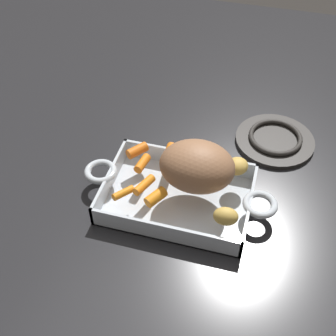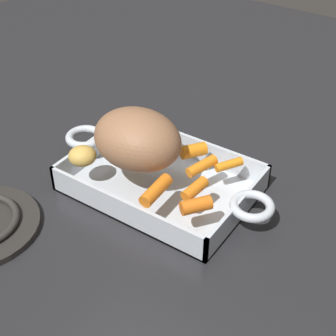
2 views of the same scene
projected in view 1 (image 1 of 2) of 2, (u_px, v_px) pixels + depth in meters
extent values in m
plane|color=#232326|center=(177.00, 201.00, 0.95)|extent=(1.91, 1.91, 0.00)
cube|color=silver|center=(177.00, 200.00, 0.95)|extent=(0.31, 0.22, 0.01)
cube|color=silver|center=(164.00, 233.00, 0.87)|extent=(0.31, 0.01, 0.05)
cube|color=silver|center=(189.00, 160.00, 1.01)|extent=(0.31, 0.01, 0.05)
cube|color=silver|center=(110.00, 180.00, 0.96)|extent=(0.01, 0.22, 0.05)
cube|color=silver|center=(249.00, 208.00, 0.91)|extent=(0.01, 0.22, 0.05)
torus|color=silver|center=(101.00, 172.00, 0.95)|extent=(0.07, 0.07, 0.01)
torus|color=silver|center=(260.00, 204.00, 0.89)|extent=(0.07, 0.07, 0.01)
ellipsoid|color=#966746|center=(197.00, 166.00, 0.89)|extent=(0.16, 0.13, 0.10)
cylinder|color=orange|center=(123.00, 193.00, 0.89)|extent=(0.04, 0.05, 0.02)
cylinder|color=orange|center=(144.00, 185.00, 0.91)|extent=(0.04, 0.06, 0.02)
cylinder|color=orange|center=(169.00, 155.00, 0.96)|extent=(0.02, 0.07, 0.02)
cylinder|color=orange|center=(137.00, 150.00, 0.97)|extent=(0.05, 0.05, 0.02)
cylinder|color=orange|center=(156.00, 197.00, 0.88)|extent=(0.04, 0.05, 0.03)
cylinder|color=orange|center=(142.00, 163.00, 0.95)|extent=(0.03, 0.05, 0.02)
ellipsoid|color=gold|center=(237.00, 166.00, 0.93)|extent=(0.06, 0.06, 0.03)
ellipsoid|color=gold|center=(226.00, 216.00, 0.84)|extent=(0.05, 0.04, 0.04)
cylinder|color=#282623|center=(275.00, 140.00, 1.08)|extent=(0.19, 0.19, 0.01)
torus|color=#2D2B28|center=(275.00, 137.00, 1.07)|extent=(0.13, 0.13, 0.01)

